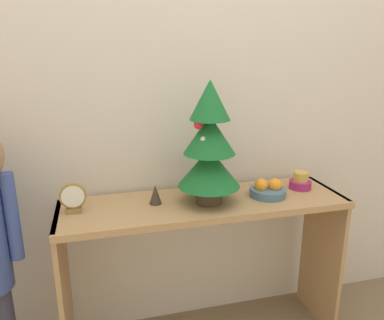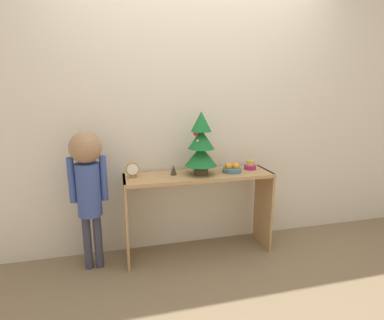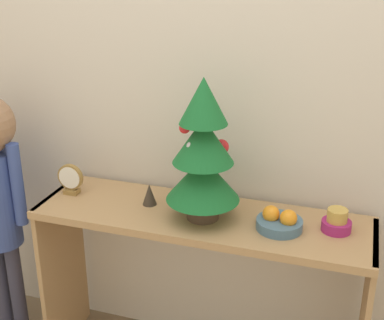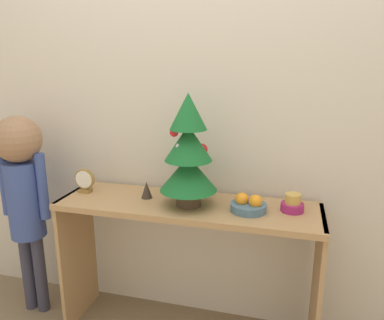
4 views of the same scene
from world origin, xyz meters
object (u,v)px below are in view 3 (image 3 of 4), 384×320
Objects in this scene: singing_bowl at (337,222)px; figurine at (149,194)px; mini_tree at (203,153)px; fruit_bowl at (279,222)px; desk_clock at (71,179)px.

figurine is (-0.72, -0.01, 0.01)m from singing_bowl.
mini_tree is 6.22× the size of figurine.
fruit_bowl is 1.30× the size of desk_clock.
mini_tree reaches higher than singing_bowl.
desk_clock is at bearing -178.92° from singing_bowl.
mini_tree is 0.61m from desk_clock.
fruit_bowl is (0.29, 0.00, -0.23)m from mini_tree.
fruit_bowl and singing_bowl have the same top height.
mini_tree is at bearing -179.43° from fruit_bowl.
desk_clock is at bearing 177.99° from fruit_bowl.
figurine is (-0.52, 0.04, 0.01)m from fruit_bowl.
desk_clock is (-1.06, -0.02, 0.03)m from singing_bowl.
singing_bowl is at bearing 1.08° from desk_clock.
fruit_bowl is 0.52m from figurine.
singing_bowl is 0.82× the size of desk_clock.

